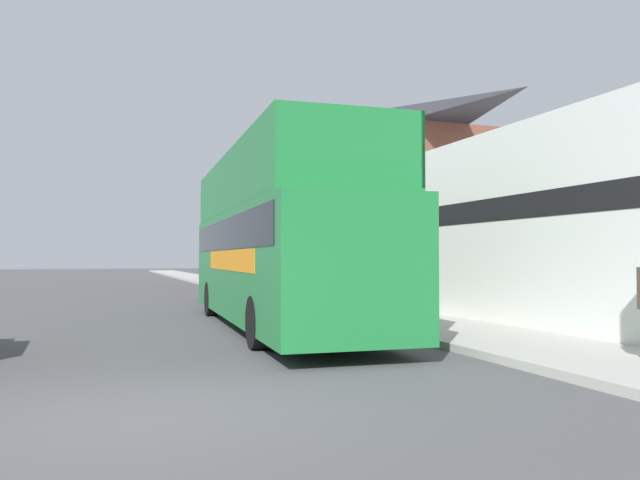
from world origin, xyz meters
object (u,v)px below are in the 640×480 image
object	(u,v)px
tour_bus	(276,253)
lamp_post_nearest	(400,176)
parked_car_ahead_of_bus	(232,284)
lamp_post_third	(243,216)
lamp_post_second	(291,203)

from	to	relation	value
tour_bus	lamp_post_nearest	xyz separation A→B (m)	(2.24, -2.14, 1.70)
parked_car_ahead_of_bus	lamp_post_nearest	bearing A→B (deg)	-80.65
lamp_post_nearest	lamp_post_third	bearing A→B (deg)	89.39
tour_bus	lamp_post_nearest	bearing A→B (deg)	-41.05
tour_bus	lamp_post_nearest	distance (m)	3.53
tour_bus	lamp_post_third	size ratio (longest dim) A/B	2.23
tour_bus	lamp_post_second	distance (m)	6.89
lamp_post_nearest	lamp_post_third	size ratio (longest dim) A/B	0.94
parked_car_ahead_of_bus	lamp_post_second	bearing A→B (deg)	-58.24
lamp_post_nearest	tour_bus	bearing A→B (deg)	136.23
lamp_post_second	lamp_post_third	world-z (taller)	lamp_post_third
parked_car_ahead_of_bus	lamp_post_third	world-z (taller)	lamp_post_third
tour_bus	lamp_post_second	bearing A→B (deg)	72.64
tour_bus	lamp_post_third	world-z (taller)	lamp_post_third
parked_car_ahead_of_bus	lamp_post_second	distance (m)	4.24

